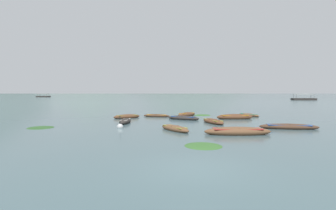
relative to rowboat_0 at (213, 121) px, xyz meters
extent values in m
plane|color=#476066|center=(-4.21, 1486.03, -0.16)|extent=(6000.00, 6000.00, 0.00)
cone|color=slate|center=(-381.74, 1612.90, 96.48)|extent=(760.01, 760.01, 193.28)
cone|color=#56665B|center=(225.10, 1553.21, 99.85)|extent=(852.47, 852.47, 200.01)
ellipsoid|color=brown|center=(0.00, 0.00, -0.01)|extent=(1.84, 3.74, 0.50)
cube|color=olive|center=(0.00, 0.00, 0.14)|extent=(1.32, 2.69, 0.05)
cube|color=brown|center=(0.00, 0.00, 0.19)|extent=(0.75, 0.24, 0.04)
ellipsoid|color=#4C3323|center=(5.01, -4.08, -0.01)|extent=(4.63, 2.05, 0.50)
cube|color=#28519E|center=(5.01, -4.08, 0.14)|extent=(3.33, 1.48, 0.05)
cube|color=#4C3323|center=(5.01, -4.08, 0.19)|extent=(0.24, 0.75, 0.04)
ellipsoid|color=brown|center=(-4.02, -4.34, -0.01)|extent=(2.39, 3.48, 0.49)
cube|color=olive|center=(-4.02, -4.34, 0.14)|extent=(1.72, 2.50, 0.05)
cube|color=brown|center=(-4.02, -4.34, 0.19)|extent=(0.60, 0.36, 0.04)
ellipsoid|color=brown|center=(6.07, 6.60, -0.03)|extent=(2.05, 3.20, 0.41)
cube|color=#197A56|center=(6.07, 6.60, 0.09)|extent=(1.48, 2.30, 0.05)
cube|color=brown|center=(6.07, 6.60, 0.14)|extent=(0.55, 0.31, 0.04)
ellipsoid|color=#2D2826|center=(-8.20, 0.64, 0.00)|extent=(1.20, 3.14, 0.53)
cube|color=#B7B2A3|center=(-8.20, 0.64, 0.16)|extent=(0.87, 2.26, 0.05)
cube|color=#2D2826|center=(-8.20, 0.64, 0.21)|extent=(0.62, 0.14, 0.04)
ellipsoid|color=brown|center=(-8.47, 5.27, 0.00)|extent=(3.25, 2.51, 0.53)
cube|color=olive|center=(-8.47, 5.27, 0.16)|extent=(2.34, 1.81, 0.05)
cube|color=brown|center=(-8.47, 5.27, 0.21)|extent=(0.43, 0.66, 0.04)
ellipsoid|color=brown|center=(3.25, 3.54, 0.04)|extent=(3.93, 1.25, 0.67)
cube|color=orange|center=(3.25, 3.54, 0.25)|extent=(2.83, 0.90, 0.05)
cube|color=brown|center=(3.25, 3.54, 0.30)|extent=(0.08, 0.83, 0.04)
ellipsoid|color=brown|center=(-1.39, 7.50, 0.01)|extent=(2.95, 3.01, 0.55)
cube|color=orange|center=(-1.39, 7.50, 0.18)|extent=(2.12, 2.17, 0.05)
cube|color=brown|center=(-1.39, 7.50, 0.23)|extent=(0.54, 0.53, 0.04)
ellipsoid|color=#2D2826|center=(-2.37, 3.30, 0.00)|extent=(3.60, 2.87, 0.52)
cube|color=#28519E|center=(-2.37, 3.30, 0.15)|extent=(2.59, 2.06, 0.05)
cube|color=#2D2826|center=(-2.37, 3.30, 0.20)|extent=(0.47, 0.67, 0.04)
ellipsoid|color=brown|center=(0.05, -6.47, 0.04)|extent=(4.59, 1.48, 0.65)
cube|color=#B22D28|center=(0.05, -6.47, 0.23)|extent=(3.31, 1.07, 0.05)
cube|color=brown|center=(0.05, -6.47, 0.28)|extent=(0.13, 0.83, 0.04)
ellipsoid|color=#4C3323|center=(-5.12, 6.55, -0.04)|extent=(3.26, 1.71, 0.40)
cube|color=orange|center=(-5.12, 6.55, 0.09)|extent=(2.35, 1.23, 0.05)
cube|color=#4C3323|center=(-5.12, 6.55, 0.14)|extent=(0.24, 0.52, 0.04)
cube|color=#2D2826|center=(-76.45, 148.92, 0.11)|extent=(9.53, 5.44, 0.90)
cylinder|color=#4C4742|center=(-80.07, 148.81, 1.24)|extent=(0.10, 0.10, 1.80)
cylinder|color=#4C4742|center=(-79.42, 150.99, 1.24)|extent=(0.10, 0.10, 1.80)
cylinder|color=#4C4742|center=(-73.47, 146.86, 1.24)|extent=(0.10, 0.10, 1.80)
cylinder|color=#4C4742|center=(-72.83, 149.04, 1.24)|extent=(0.10, 0.10, 1.80)
cube|color=#9E998E|center=(-76.45, 148.92, 2.14)|extent=(8.00, 4.57, 0.12)
cube|color=#2D2826|center=(53.82, 71.28, 0.11)|extent=(8.97, 4.74, 0.90)
cylinder|color=#4C4742|center=(50.41, 70.51, 1.24)|extent=(0.10, 0.10, 1.80)
cylinder|color=#4C4742|center=(50.82, 73.08, 1.24)|extent=(0.10, 0.10, 1.80)
cylinder|color=#4C4742|center=(56.81, 69.48, 1.24)|extent=(0.10, 0.10, 1.80)
cylinder|color=#4C4742|center=(57.23, 72.05, 1.24)|extent=(0.10, 0.10, 1.80)
cube|color=beige|center=(53.82, 71.28, 2.14)|extent=(7.54, 3.98, 0.12)
sphere|color=silver|center=(-8.27, -2.71, -0.06)|extent=(0.48, 0.48, 0.48)
cylinder|color=black|center=(-8.27, -2.71, 0.37)|extent=(0.06, 0.06, 0.87)
ellipsoid|color=#38662D|center=(0.68, 8.16, -0.16)|extent=(2.98, 2.93, 0.14)
ellipsoid|color=#2D5628|center=(-14.70, -2.13, -0.16)|extent=(2.80, 2.82, 0.14)
ellipsoid|color=#38662D|center=(-3.05, -9.98, -0.16)|extent=(2.82, 2.82, 0.14)
camera|label=1|loc=(-5.84, -23.08, 2.67)|focal=27.00mm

